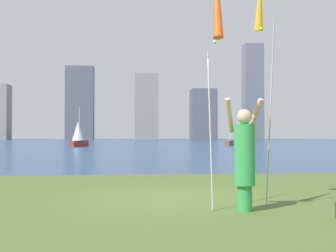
# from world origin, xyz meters

# --- Properties ---
(ground) EXTENTS (120.00, 138.00, 0.12)m
(ground) POSITION_xyz_m (0.00, 50.95, -0.06)
(ground) COLOR #475B28
(person) EXTENTS (0.66, 0.49, 1.80)m
(person) POSITION_xyz_m (1.06, -1.37, 0.89)
(person) COLOR green
(person) RESTS_ON ground
(kite_flag_right) EXTENTS (0.16, 0.94, 4.19)m
(kite_flag_right) POSITION_xyz_m (1.57, -0.63, 3.52)
(kite_flag_right) COLOR #B2B2B7
(kite_flag_right) RESTS_ON ground
(sailboat_2) EXTENTS (1.78, 2.54, 4.63)m
(sailboat_2) POSITION_xyz_m (10.45, 39.05, 0.35)
(sailboat_2) COLOR brown
(sailboat_2) RESTS_ON ground
(sailboat_6) EXTENTS (1.83, 2.46, 4.14)m
(sailboat_6) POSITION_xyz_m (-6.57, 35.36, 1.31)
(sailboat_6) COLOR maroon
(sailboat_6) RESTS_ON ground
(skyline_tower_1) EXTENTS (7.43, 3.60, 19.68)m
(skyline_tower_1) POSITION_xyz_m (-15.45, 102.94, 9.84)
(skyline_tower_1) COLOR #565B66
(skyline_tower_1) RESTS_ON ground
(skyline_tower_2) EXTENTS (6.20, 7.82, 17.56)m
(skyline_tower_2) POSITION_xyz_m (2.43, 102.96, 8.78)
(skyline_tower_2) COLOR gray
(skyline_tower_2) RESTS_ON ground
(skyline_tower_3) EXTENTS (6.58, 5.77, 13.25)m
(skyline_tower_3) POSITION_xyz_m (17.35, 98.20, 6.62)
(skyline_tower_3) COLOR #565B66
(skyline_tower_3) RESTS_ON ground
(skyline_tower_4) EXTENTS (5.20, 4.15, 26.37)m
(skyline_tower_4) POSITION_xyz_m (32.02, 102.48, 13.19)
(skyline_tower_4) COLOR slate
(skyline_tower_4) RESTS_ON ground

